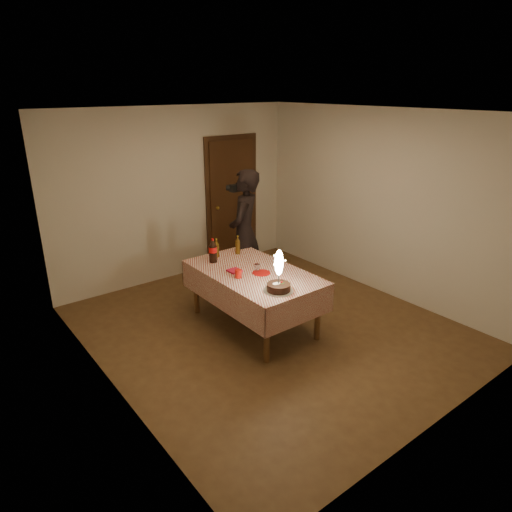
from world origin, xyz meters
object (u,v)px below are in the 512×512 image
dining_table (253,279)px  clear_cup (257,268)px  red_cup (238,274)px  amber_bottle_right (238,245)px  birthday_cake (279,280)px  amber_bottle_left (217,248)px  photographer (244,233)px  red_plate (261,273)px  cola_bottle (213,251)px

dining_table → clear_cup: 0.15m
red_cup → amber_bottle_right: amber_bottle_right is taller
birthday_cake → amber_bottle_left: size_ratio=1.88×
birthday_cake → photographer: (0.65, 1.50, 0.04)m
amber_bottle_left → photographer: (0.60, 0.20, 0.05)m
birthday_cake → red_cup: (-0.13, 0.57, -0.07)m
red_cup → amber_bottle_right: (0.47, 0.67, 0.07)m
birthday_cake → photographer: size_ratio=0.27×
amber_bottle_right → amber_bottle_left: bearing=166.6°
amber_bottle_left → photographer: photographer is taller
red_cup → photographer: bearing=50.0°
dining_table → clear_cup: bearing=-27.8°
amber_bottle_left → amber_bottle_right: same height
amber_bottle_right → red_cup: bearing=-125.3°
clear_cup → photographer: size_ratio=0.05×
dining_table → amber_bottle_left: amber_bottle_left is taller
amber_bottle_left → photographer: 0.64m
dining_table → red_plate: size_ratio=7.82×
dining_table → photographer: photographer is taller
red_cup → photographer: 1.22m
red_cup → cola_bottle: bearing=86.0°
red_plate → red_cup: 0.31m
red_cup → amber_bottle_left: amber_bottle_left is taller
red_plate → amber_bottle_left: 0.81m
dining_table → cola_bottle: 0.65m
birthday_cake → red_plate: size_ratio=2.18×
birthday_cake → photographer: photographer is taller
dining_table → photographer: 1.06m
clear_cup → amber_bottle_right: (0.17, 0.64, 0.07)m
red_cup → photographer: size_ratio=0.06×
clear_cup → cola_bottle: bearing=113.6°
red_plate → photographer: bearing=64.1°
birthday_cake → clear_cup: 0.62m
red_plate → cola_bottle: 0.73m
clear_cup → cola_bottle: cola_bottle is taller
clear_cup → photographer: bearing=61.9°
amber_bottle_left → cola_bottle: bearing=-137.1°
dining_table → red_cup: bearing=-170.3°
birthday_cake → red_plate: bearing=72.0°
red_plate → cola_bottle: cola_bottle is taller
amber_bottle_left → amber_bottle_right: size_ratio=1.00×
photographer → amber_bottle_left: bearing=-161.9°
amber_bottle_right → clear_cup: bearing=-105.2°
amber_bottle_left → amber_bottle_right: 0.30m
red_cup → photographer: photographer is taller
red_cup → amber_bottle_right: bearing=54.7°
birthday_cake → amber_bottle_right: bearing=74.7°
red_cup → clear_cup: size_ratio=1.11×
red_cup → cola_bottle: (0.04, 0.61, 0.10)m
clear_cup → amber_bottle_left: (-0.12, 0.71, 0.07)m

